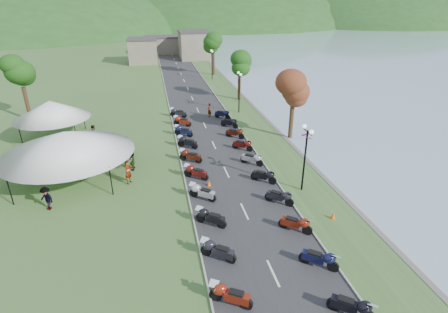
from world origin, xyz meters
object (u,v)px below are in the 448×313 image
vendor_tent_main (69,155)px  pedestrian_b (95,143)px  pedestrian_a (130,183)px  pedestrian_c (49,209)px

vendor_tent_main → pedestrian_b: vendor_tent_main is taller
pedestrian_b → pedestrian_a: bearing=114.8°
pedestrian_a → pedestrian_b: pedestrian_a is taller
pedestrian_a → pedestrian_b: 10.05m
vendor_tent_main → pedestrian_b: size_ratio=3.63×
pedestrian_c → vendor_tent_main: bearing=116.6°
pedestrian_c → pedestrian_b: bearing=119.3°
vendor_tent_main → pedestrian_c: vendor_tent_main is taller
vendor_tent_main → pedestrian_c: 5.01m
pedestrian_b → vendor_tent_main: bearing=87.1°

